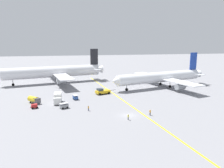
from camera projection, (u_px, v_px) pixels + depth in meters
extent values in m
plane|color=gray|center=(128.00, 116.00, 60.95)|extent=(600.00, 600.00, 0.00)
cube|color=yellow|center=(130.00, 105.00, 71.31)|extent=(11.43, 119.55, 0.01)
cylinder|color=silver|center=(53.00, 72.00, 109.44)|extent=(49.06, 15.07, 5.79)
cone|color=silver|center=(99.00, 69.00, 119.70)|extent=(4.42, 5.24, 4.63)
cube|color=silver|center=(58.00, 73.00, 110.60)|extent=(15.34, 47.48, 0.44)
cube|color=silver|center=(95.00, 69.00, 118.58)|extent=(5.64, 13.37, 0.28)
cube|color=black|center=(94.00, 57.00, 117.17)|extent=(4.39, 1.20, 8.74)
cylinder|color=#999EA3|center=(53.00, 73.00, 122.34)|extent=(4.62, 3.36, 2.60)
cylinder|color=#999EA3|center=(61.00, 81.00, 98.74)|extent=(4.62, 3.36, 2.60)
cylinder|color=slate|center=(62.00, 80.00, 108.55)|extent=(0.28, 0.28, 2.63)
cylinder|color=black|center=(62.00, 82.00, 108.80)|extent=(1.38, 0.79, 1.30)
cylinder|color=slate|center=(59.00, 78.00, 114.63)|extent=(0.28, 0.28, 2.63)
cylinder|color=black|center=(59.00, 80.00, 114.88)|extent=(1.38, 0.79, 1.30)
cylinder|color=slate|center=(13.00, 82.00, 102.32)|extent=(0.28, 0.28, 2.63)
cylinder|color=black|center=(13.00, 85.00, 102.57)|extent=(1.38, 0.79, 1.30)
cylinder|color=white|center=(160.00, 77.00, 99.02)|extent=(45.43, 15.16, 4.85)
cone|color=white|center=(115.00, 81.00, 88.55)|extent=(3.75, 4.99, 4.47)
cone|color=white|center=(196.00, 74.00, 109.41)|extent=(4.39, 4.60, 3.88)
cube|color=white|center=(164.00, 78.00, 100.16)|extent=(15.95, 42.77, 0.44)
cube|color=white|center=(193.00, 73.00, 108.22)|extent=(6.09, 13.39, 0.28)
cube|color=#193899|center=(193.00, 61.00, 106.88)|extent=(4.37, 1.36, 8.70)
cylinder|color=#999EA3|center=(147.00, 78.00, 110.51)|extent=(4.68, 3.49, 2.60)
cylinder|color=#999EA3|center=(180.00, 87.00, 89.63)|extent=(4.68, 3.49, 2.60)
cylinder|color=slate|center=(170.00, 84.00, 98.08)|extent=(0.28, 0.28, 2.01)
cylinder|color=black|center=(170.00, 86.00, 98.28)|extent=(1.39, 0.83, 1.30)
cylinder|color=slate|center=(161.00, 82.00, 104.06)|extent=(0.28, 0.28, 2.01)
cylinder|color=black|center=(161.00, 84.00, 104.25)|extent=(1.39, 0.83, 1.30)
cylinder|color=slate|center=(127.00, 87.00, 91.68)|extent=(0.28, 0.28, 2.01)
cylinder|color=black|center=(127.00, 90.00, 91.88)|extent=(1.39, 0.83, 1.30)
cube|color=gold|center=(103.00, 92.00, 86.49)|extent=(6.47, 4.34, 1.10)
cube|color=#333D47|center=(100.00, 90.00, 85.65)|extent=(2.68, 2.70, 0.90)
cylinder|color=#4C4C51|center=(112.00, 90.00, 88.74)|extent=(3.12, 1.14, 0.20)
sphere|color=orange|center=(100.00, 88.00, 85.53)|extent=(0.24, 0.24, 0.24)
cylinder|color=black|center=(100.00, 94.00, 84.39)|extent=(0.95, 0.55, 0.90)
cylinder|color=black|center=(97.00, 93.00, 86.69)|extent=(0.95, 0.55, 0.90)
cylinder|color=black|center=(109.00, 93.00, 86.51)|extent=(0.95, 0.55, 0.90)
cylinder|color=black|center=(106.00, 92.00, 88.81)|extent=(0.95, 0.55, 0.90)
cube|color=#2D5199|center=(75.00, 97.00, 78.13)|extent=(1.98, 2.84, 1.00)
cube|color=#B2B2B7|center=(75.00, 95.00, 77.97)|extent=(2.07, 2.98, 0.12)
cylinder|color=black|center=(73.00, 98.00, 78.61)|extent=(0.31, 0.63, 0.60)
cylinder|color=black|center=(77.00, 98.00, 79.18)|extent=(0.31, 0.63, 0.60)
cylinder|color=black|center=(74.00, 99.00, 77.27)|extent=(0.31, 0.63, 0.60)
cylinder|color=black|center=(78.00, 99.00, 77.84)|extent=(0.31, 0.63, 0.60)
cube|color=gray|center=(64.00, 106.00, 67.56)|extent=(2.99, 2.45, 1.00)
cube|color=#B2B2B7|center=(64.00, 103.00, 67.40)|extent=(3.14, 2.57, 0.12)
cylinder|color=black|center=(65.00, 106.00, 68.65)|extent=(0.63, 0.43, 0.60)
cylinder|color=black|center=(67.00, 107.00, 67.57)|extent=(0.63, 0.43, 0.60)
cylinder|color=black|center=(61.00, 107.00, 67.75)|extent=(0.63, 0.43, 0.60)
cylinder|color=black|center=(63.00, 108.00, 66.66)|extent=(0.63, 0.43, 0.60)
cylinder|color=gold|center=(33.00, 99.00, 73.30)|extent=(4.19, 4.29, 2.00)
cube|color=#4C4C51|center=(37.00, 101.00, 72.25)|extent=(2.51, 2.52, 1.80)
cylinder|color=black|center=(37.00, 102.00, 73.67)|extent=(0.56, 0.58, 0.60)
cylinder|color=black|center=(33.00, 103.00, 72.53)|extent=(0.56, 0.58, 0.60)
cylinder|color=black|center=(34.00, 101.00, 74.49)|extent=(0.56, 0.58, 0.60)
cylinder|color=black|center=(31.00, 102.00, 73.35)|extent=(0.56, 0.58, 0.60)
cube|color=silver|center=(57.00, 101.00, 71.39)|extent=(2.50, 2.31, 2.20)
cube|color=silver|center=(58.00, 97.00, 73.84)|extent=(2.59, 4.31, 3.20)
cylinder|color=black|center=(60.00, 103.00, 72.86)|extent=(0.23, 0.61, 0.60)
cylinder|color=black|center=(56.00, 103.00, 72.61)|extent=(0.23, 0.61, 0.60)
cylinder|color=black|center=(60.00, 102.00, 74.31)|extent=(0.23, 0.61, 0.60)
cylinder|color=black|center=(56.00, 102.00, 74.06)|extent=(0.23, 0.61, 0.60)
cube|color=red|center=(34.00, 106.00, 67.48)|extent=(2.10, 1.74, 1.10)
cylinder|color=black|center=(32.00, 104.00, 67.04)|extent=(0.16, 0.16, 0.50)
cylinder|color=black|center=(36.00, 107.00, 68.56)|extent=(0.63, 0.39, 0.60)
cylinder|color=black|center=(37.00, 108.00, 67.41)|extent=(0.63, 0.39, 0.60)
cylinder|color=black|center=(31.00, 107.00, 67.76)|extent=(0.63, 0.39, 0.60)
cylinder|color=black|center=(32.00, 108.00, 66.61)|extent=(0.63, 0.39, 0.60)
cylinder|color=#4C4C51|center=(128.00, 118.00, 57.51)|extent=(0.28, 0.28, 0.82)
cylinder|color=#D1E02D|center=(128.00, 116.00, 57.37)|extent=(0.36, 0.36, 0.58)
sphere|color=tan|center=(128.00, 115.00, 57.30)|extent=(0.22, 0.22, 0.22)
cylinder|color=#F24C19|center=(128.00, 116.00, 57.08)|extent=(0.05, 0.05, 0.40)
cylinder|color=#2D3351|center=(88.00, 109.00, 65.16)|extent=(0.28, 0.28, 0.82)
cylinder|color=orange|center=(88.00, 107.00, 65.03)|extent=(0.36, 0.36, 0.58)
sphere|color=brown|center=(88.00, 106.00, 64.95)|extent=(0.22, 0.22, 0.22)
cylinder|color=black|center=(150.00, 114.00, 61.08)|extent=(0.28, 0.28, 0.88)
cylinder|color=orange|center=(150.00, 111.00, 60.94)|extent=(0.36, 0.36, 0.62)
sphere|color=beige|center=(150.00, 110.00, 60.85)|extent=(0.24, 0.24, 0.24)
cylinder|color=#F24C19|center=(149.00, 111.00, 60.83)|extent=(0.05, 0.05, 0.40)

